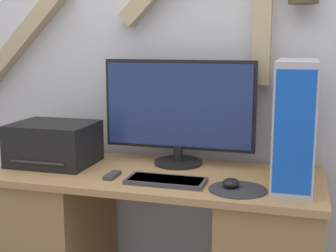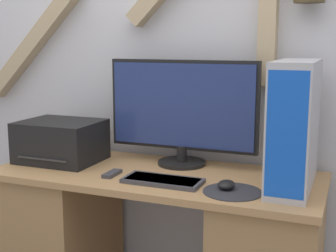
# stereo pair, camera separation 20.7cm
# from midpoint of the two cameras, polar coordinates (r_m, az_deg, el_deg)

# --- Properties ---
(wall_back) EXTENTS (6.40, 0.18, 2.70)m
(wall_back) POSITION_cam_midpoint_polar(r_m,az_deg,el_deg) (2.39, 4.34, 10.87)
(wall_back) COLOR silver
(wall_back) RESTS_ON ground_plane
(desk) EXTENTS (1.49, 0.60, 0.74)m
(desk) POSITION_cam_midpoint_polar(r_m,az_deg,el_deg) (2.26, 1.22, -14.49)
(desk) COLOR tan
(desk) RESTS_ON ground_plane
(monitor) EXTENTS (0.74, 0.23, 0.50)m
(monitor) POSITION_cam_midpoint_polar(r_m,az_deg,el_deg) (2.23, 4.40, 2.00)
(monitor) COLOR black
(monitor) RESTS_ON desk
(keyboard) EXTENTS (0.34, 0.15, 0.02)m
(keyboard) POSITION_cam_midpoint_polar(r_m,az_deg,el_deg) (1.98, 2.36, -6.69)
(keyboard) COLOR #3D3D42
(keyboard) RESTS_ON desk
(mousepad) EXTENTS (0.24, 0.24, 0.00)m
(mousepad) POSITION_cam_midpoint_polar(r_m,az_deg,el_deg) (1.90, 11.01, -7.91)
(mousepad) COLOR #2D2D33
(mousepad) RESTS_ON desk
(mouse) EXTENTS (0.07, 0.09, 0.04)m
(mouse) POSITION_cam_midpoint_polar(r_m,az_deg,el_deg) (1.92, 10.23, -7.10)
(mouse) COLOR black
(mouse) RESTS_ON mousepad
(computer_tower) EXTENTS (0.16, 0.48, 0.52)m
(computer_tower) POSITION_cam_midpoint_polar(r_m,az_deg,el_deg) (1.97, 18.09, 0.09)
(computer_tower) COLOR #B2B2B7
(computer_tower) RESTS_ON desk
(printer) EXTENTS (0.39, 0.32, 0.20)m
(printer) POSITION_cam_midpoint_polar(r_m,az_deg,el_deg) (2.36, -10.51, -1.86)
(printer) COLOR black
(printer) RESTS_ON desk
(remote_control) EXTENTS (0.04, 0.12, 0.02)m
(remote_control) POSITION_cam_midpoint_polar(r_m,az_deg,el_deg) (2.09, -4.04, -5.86)
(remote_control) COLOR #38383D
(remote_control) RESTS_ON desk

